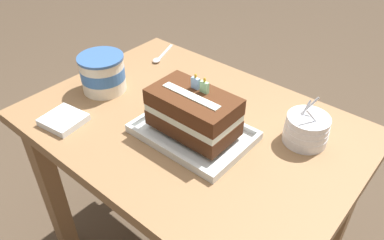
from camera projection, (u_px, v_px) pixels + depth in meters
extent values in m
cube|color=olive|center=(191.00, 127.00, 1.10)|extent=(0.96, 0.68, 0.04)
cube|color=olive|center=(53.00, 194.00, 1.36)|extent=(0.06, 0.06, 0.68)
cube|color=olive|center=(161.00, 122.00, 1.70)|extent=(0.06, 0.06, 0.68)
cube|color=olive|center=(338.00, 219.00, 1.27)|extent=(0.06, 0.06, 0.68)
cube|color=silver|center=(193.00, 134.00, 1.04)|extent=(0.31, 0.22, 0.01)
cube|color=silver|center=(167.00, 150.00, 0.97)|extent=(0.31, 0.01, 0.02)
cube|color=silver|center=(216.00, 114.00, 1.09)|extent=(0.31, 0.01, 0.02)
cube|color=silver|center=(155.00, 110.00, 1.11)|extent=(0.01, 0.20, 0.02)
cube|color=silver|center=(238.00, 155.00, 0.95)|extent=(0.01, 0.20, 0.02)
cube|color=#4A2613|center=(193.00, 122.00, 1.01)|extent=(0.24, 0.14, 0.05)
cube|color=silver|center=(193.00, 112.00, 0.99)|extent=(0.23, 0.13, 0.02)
cube|color=#4A2613|center=(193.00, 102.00, 0.97)|extent=(0.24, 0.14, 0.05)
cube|color=silver|center=(191.00, 96.00, 0.95)|extent=(0.18, 0.02, 0.00)
cube|color=#8CB7EA|center=(195.00, 83.00, 0.97)|extent=(0.02, 0.01, 0.03)
ellipsoid|color=yellow|center=(195.00, 76.00, 0.96)|extent=(0.01, 0.01, 0.01)
cube|color=#99DB9E|center=(204.00, 87.00, 0.96)|extent=(0.02, 0.01, 0.03)
ellipsoid|color=yellow|center=(205.00, 80.00, 0.94)|extent=(0.01, 0.01, 0.01)
cylinder|color=white|center=(305.00, 137.00, 1.01)|extent=(0.12, 0.12, 0.03)
cylinder|color=white|center=(306.00, 132.00, 1.00)|extent=(0.12, 0.12, 0.03)
cylinder|color=white|center=(307.00, 127.00, 0.99)|extent=(0.12, 0.12, 0.03)
cylinder|color=white|center=(308.00, 122.00, 0.98)|extent=(0.11, 0.11, 0.03)
cylinder|color=silver|center=(313.00, 118.00, 0.95)|extent=(0.04, 0.04, 0.05)
cylinder|color=silver|center=(304.00, 111.00, 0.98)|extent=(0.01, 0.04, 0.06)
cylinder|color=silver|center=(307.00, 108.00, 0.98)|extent=(0.04, 0.05, 0.06)
cylinder|color=silver|center=(103.00, 74.00, 1.20)|extent=(0.14, 0.14, 0.11)
cylinder|color=#386BB2|center=(103.00, 73.00, 1.19)|extent=(0.14, 0.14, 0.04)
cylinder|color=#355D9B|center=(100.00, 58.00, 1.16)|extent=(0.15, 0.15, 0.01)
ellipsoid|color=silver|center=(156.00, 60.00, 1.37)|extent=(0.04, 0.04, 0.01)
cube|color=silver|center=(165.00, 52.00, 1.44)|extent=(0.05, 0.12, 0.00)
cube|color=white|center=(64.00, 120.00, 1.08)|extent=(0.12, 0.12, 0.02)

